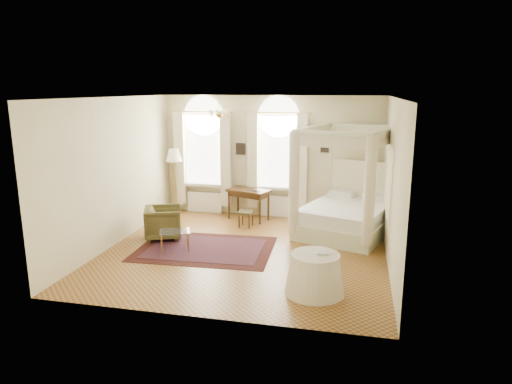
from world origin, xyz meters
The scene contains 18 objects.
ground centered at (0.00, 0.00, 0.00)m, with size 6.00×6.00×0.00m, color olive.
room_walls centered at (0.00, 0.00, 1.98)m, with size 6.00×6.00×6.00m.
window_left centered at (-1.90, 2.87, 1.49)m, with size 1.62×0.27×3.29m.
window_right centered at (0.20, 2.87, 1.49)m, with size 1.62×0.27×3.29m.
chandelier centered at (-0.90, 1.20, 2.91)m, with size 0.51×0.45×0.50m.
wall_pictures centered at (0.09, 2.97, 1.89)m, with size 2.54×0.03×0.39m.
canopy_bed centered at (2.09, 1.72, 0.59)m, with size 2.56×2.85×2.59m.
nightstand centered at (2.70, 2.70, 0.28)m, with size 0.39×0.35×0.55m, color #3D2610.
nightstand_lamp centered at (2.65, 2.62, 0.84)m, with size 0.30×0.30×0.43m.
writing_desk centered at (-0.50, 2.43, 0.71)m, with size 1.24×0.91×0.84m.
laptop centered at (-0.30, 2.36, 0.85)m, with size 0.36×0.23×0.03m, color black.
stool centered at (-0.41, 1.77, 0.35)m, with size 0.39×0.39×0.42m.
armchair centered at (-2.10, 0.47, 0.38)m, with size 0.82×0.84×0.77m, color #47421E.
coffee_table centered at (-1.51, -0.28, 0.40)m, with size 0.79×0.69×0.45m.
floor_lamp centered at (-2.70, 2.70, 1.56)m, with size 0.47×0.47×1.83m.
oriental_rug centered at (-0.90, -0.03, 0.01)m, with size 3.05×2.26×0.01m.
side_table centered at (1.68, -1.74, 0.35)m, with size 1.04×1.04×0.71m.
book centered at (1.68, -1.65, 0.72)m, with size 0.20×0.27×0.03m, color black.
Camera 1 is at (2.29, -9.14, 3.49)m, focal length 32.00 mm.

